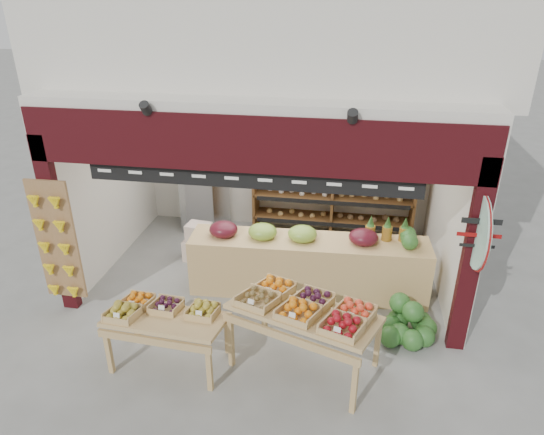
{
  "coord_description": "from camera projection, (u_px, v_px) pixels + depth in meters",
  "views": [
    {
      "loc": [
        1.2,
        -6.5,
        4.31
      ],
      "look_at": [
        0.14,
        -0.2,
        1.29
      ],
      "focal_mm": 32.0,
      "sensor_mm": 36.0,
      "label": 1
    }
  ],
  "objects": [
    {
      "name": "gift_sign",
      "position": [
        479.0,
        232.0,
        5.64
      ],
      "size": [
        0.04,
        0.93,
        0.92
      ],
      "color": "silver",
      "rests_on": "ground"
    },
    {
      "name": "watermelon_pile",
      "position": [
        408.0,
        326.0,
        6.54
      ],
      "size": [
        0.78,
        0.73,
        0.56
      ],
      "color": "#1C4D19",
      "rests_on": "ground"
    },
    {
      "name": "cardboard_stack",
      "position": [
        211.0,
        248.0,
        8.39
      ],
      "size": [
        1.03,
        0.75,
        0.69
      ],
      "color": "beige",
      "rests_on": "ground"
    },
    {
      "name": "display_table_right",
      "position": [
        305.0,
        309.0,
        5.77
      ],
      "size": [
        1.94,
        1.46,
        1.08
      ],
      "color": "tan",
      "rests_on": "ground"
    },
    {
      "name": "refrigerator",
      "position": [
        204.0,
        186.0,
        9.24
      ],
      "size": [
        0.86,
        0.86,
        1.81
      ],
      "primitive_type": "cube",
      "rotation": [
        0.0,
        0.0,
        -0.26
      ],
      "color": "#ACAEB2",
      "rests_on": "ground"
    },
    {
      "name": "back_shelving",
      "position": [
        334.0,
        180.0,
        8.94
      ],
      "size": [
        3.0,
        0.49,
        1.85
      ],
      "color": "brown",
      "rests_on": "ground"
    },
    {
      "name": "mid_counter",
      "position": [
        307.0,
        264.0,
        7.44
      ],
      "size": [
        3.63,
        0.86,
        1.12
      ],
      "color": "tan",
      "rests_on": "ground"
    },
    {
      "name": "shop_structure",
      "position": [
        282.0,
        17.0,
        7.58
      ],
      "size": [
        6.36,
        5.12,
        5.4
      ],
      "color": "silver",
      "rests_on": "ground"
    },
    {
      "name": "display_table_left",
      "position": [
        161.0,
        314.0,
        5.96
      ],
      "size": [
        1.46,
        0.88,
        0.92
      ],
      "color": "tan",
      "rests_on": "ground"
    },
    {
      "name": "ground",
      "position": [
        265.0,
        284.0,
        7.82
      ],
      "size": [
        60.0,
        60.0,
        0.0
      ],
      "primitive_type": "plane",
      "color": "slate",
      "rests_on": "ground"
    },
    {
      "name": "banana_board",
      "position": [
        56.0,
        244.0,
        6.7
      ],
      "size": [
        0.6,
        0.15,
        1.8
      ],
      "color": "#956B43",
      "rests_on": "ground"
    }
  ]
}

